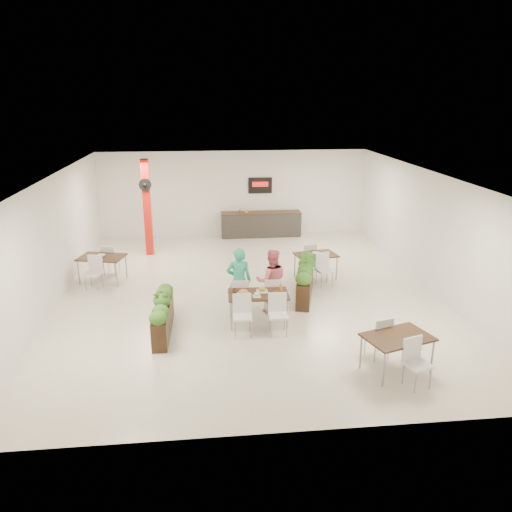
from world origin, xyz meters
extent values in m
plane|color=beige|center=(0.00, 0.00, 0.00)|extent=(12.00, 12.00, 0.00)
cube|color=white|center=(0.00, 6.00, 1.60)|extent=(10.00, 0.10, 3.20)
cube|color=white|center=(0.00, -6.00, 1.60)|extent=(10.00, 0.10, 3.20)
cube|color=white|center=(-5.00, 0.00, 1.60)|extent=(0.10, 12.00, 3.20)
cube|color=white|center=(5.00, 0.00, 1.60)|extent=(0.10, 12.00, 3.20)
cube|color=white|center=(0.00, 0.00, 3.20)|extent=(10.00, 12.00, 0.04)
cube|color=red|center=(-3.00, 3.80, 1.60)|extent=(0.25, 0.25, 3.20)
cylinder|color=black|center=(-3.00, 3.62, 2.40)|extent=(0.40, 0.06, 0.40)
sphere|color=black|center=(-3.00, 3.58, 2.40)|extent=(0.12, 0.12, 0.12)
cube|color=#2A2825|center=(1.00, 5.65, 0.45)|extent=(3.00, 0.60, 0.90)
cube|color=black|center=(1.00, 5.65, 0.92)|extent=(3.00, 0.62, 0.04)
cube|color=black|center=(1.00, 5.96, 1.90)|extent=(0.90, 0.04, 0.60)
cube|color=red|center=(1.00, 5.93, 1.95)|extent=(0.60, 0.02, 0.18)
imported|color=#953518|center=(0.20, 5.65, 1.04)|extent=(0.09, 0.09, 0.19)
imported|color=#B68E2D|center=(0.45, 5.65, 1.02)|extent=(0.13, 0.13, 0.17)
cube|color=black|center=(0.05, -1.94, 0.73)|extent=(1.42, 0.84, 0.04)
cylinder|color=gray|center=(-0.60, -2.27, 0.35)|extent=(0.04, 0.04, 0.71)
cylinder|color=gray|center=(0.68, -2.30, 0.35)|extent=(0.04, 0.04, 0.71)
cylinder|color=gray|center=(-0.58, -1.59, 0.35)|extent=(0.04, 0.04, 0.71)
cylinder|color=gray|center=(0.70, -1.62, 0.35)|extent=(0.04, 0.04, 0.71)
cube|color=white|center=(-0.33, -1.33, 0.45)|extent=(0.43, 0.43, 0.05)
cube|color=white|center=(-0.34, -1.52, 0.70)|extent=(0.42, 0.05, 0.45)
cylinder|color=gray|center=(-0.16, -1.17, 0.21)|extent=(0.02, 0.02, 0.43)
cylinder|color=gray|center=(-0.50, -1.16, 0.21)|extent=(0.02, 0.02, 0.43)
cylinder|color=gray|center=(-0.17, -1.51, 0.21)|extent=(0.02, 0.02, 0.43)
cylinder|color=gray|center=(-0.51, -1.50, 0.21)|extent=(0.02, 0.02, 0.43)
cube|color=white|center=(0.47, -1.36, 0.45)|extent=(0.43, 0.43, 0.05)
cube|color=white|center=(0.46, -1.55, 0.70)|extent=(0.42, 0.05, 0.45)
cylinder|color=gray|center=(0.64, -1.19, 0.21)|extent=(0.02, 0.02, 0.43)
cylinder|color=gray|center=(0.30, -1.18, 0.21)|extent=(0.02, 0.02, 0.43)
cylinder|color=gray|center=(0.63, -1.53, 0.21)|extent=(0.02, 0.02, 0.43)
cylinder|color=gray|center=(0.29, -1.52, 0.21)|extent=(0.02, 0.02, 0.43)
cube|color=white|center=(-0.37, -2.53, 0.45)|extent=(0.43, 0.43, 0.05)
cube|color=white|center=(-0.36, -2.34, 0.70)|extent=(0.42, 0.05, 0.45)
cylinder|color=gray|center=(-0.54, -2.70, 0.21)|extent=(0.02, 0.02, 0.43)
cylinder|color=gray|center=(-0.20, -2.71, 0.21)|extent=(0.02, 0.02, 0.43)
cylinder|color=gray|center=(-0.53, -2.36, 0.21)|extent=(0.02, 0.02, 0.43)
cylinder|color=gray|center=(-0.19, -2.37, 0.21)|extent=(0.02, 0.02, 0.43)
cube|color=white|center=(0.43, -2.56, 0.45)|extent=(0.43, 0.43, 0.05)
cube|color=white|center=(0.44, -2.37, 0.70)|extent=(0.42, 0.05, 0.45)
cylinder|color=gray|center=(0.26, -2.72, 0.21)|extent=(0.02, 0.02, 0.43)
cylinder|color=gray|center=(0.60, -2.73, 0.21)|extent=(0.02, 0.02, 0.43)
cylinder|color=gray|center=(0.27, -2.38, 0.21)|extent=(0.02, 0.02, 0.43)
cylinder|color=gray|center=(0.61, -2.39, 0.21)|extent=(0.02, 0.02, 0.43)
cube|color=white|center=(-0.30, -2.03, 0.76)|extent=(0.31, 0.31, 0.01)
ellipsoid|color=#AA5F2A|center=(-0.30, -2.03, 0.83)|extent=(0.22, 0.22, 0.13)
cube|color=white|center=(0.15, -1.83, 0.76)|extent=(0.27, 0.27, 0.01)
ellipsoid|color=gold|center=(0.15, -1.83, 0.82)|extent=(0.18, 0.18, 0.11)
cube|color=white|center=(0.45, -2.08, 0.76)|extent=(0.27, 0.27, 0.01)
ellipsoid|color=#461A0E|center=(0.45, -2.08, 0.81)|extent=(0.16, 0.16, 0.10)
cube|color=white|center=(-0.01, -2.12, 0.76)|extent=(0.19, 0.19, 0.01)
ellipsoid|color=white|center=(-0.01, -2.12, 0.80)|extent=(0.12, 0.12, 0.07)
cylinder|color=orange|center=(0.60, -1.81, 0.82)|extent=(0.07, 0.07, 0.15)
imported|color=brown|center=(-0.50, -1.83, 0.80)|extent=(0.12, 0.12, 0.10)
imported|color=#27A981|center=(-0.35, -1.29, 0.84)|extent=(0.62, 0.42, 1.68)
imported|color=#F66D7F|center=(0.45, -1.29, 0.80)|extent=(0.80, 0.63, 1.61)
cube|color=black|center=(-2.14, -2.22, 0.33)|extent=(0.37, 1.96, 0.65)
ellipsoid|color=#205117|center=(-2.16, -3.04, 0.77)|extent=(0.40, 0.40, 0.32)
ellipsoid|color=#205117|center=(-2.15, -2.63, 0.77)|extent=(0.40, 0.40, 0.32)
ellipsoid|color=#205117|center=(-2.14, -2.22, 0.77)|extent=(0.40, 0.40, 0.32)
ellipsoid|color=#205117|center=(-2.13, -1.80, 0.77)|extent=(0.40, 0.40, 0.32)
ellipsoid|color=#205117|center=(-2.12, -1.39, 0.77)|extent=(0.40, 0.40, 0.32)
imported|color=#205117|center=(-2.14, -2.22, 0.86)|extent=(0.38, 0.33, 0.42)
cube|color=black|center=(1.47, -0.45, 0.34)|extent=(0.87, 2.09, 0.69)
ellipsoid|color=#205117|center=(1.24, -1.31, 0.81)|extent=(0.40, 0.40, 0.32)
ellipsoid|color=#205117|center=(1.36, -0.88, 0.81)|extent=(0.40, 0.40, 0.32)
ellipsoid|color=#205117|center=(1.47, -0.45, 0.81)|extent=(0.40, 0.40, 0.32)
ellipsoid|color=#205117|center=(1.58, -0.03, 0.81)|extent=(0.40, 0.40, 0.32)
ellipsoid|color=#205117|center=(1.70, 0.40, 0.81)|extent=(0.40, 0.40, 0.32)
imported|color=#205117|center=(1.47, -0.45, 0.91)|extent=(0.25, 0.25, 0.45)
cube|color=black|center=(-4.10, 1.31, 0.73)|extent=(1.41, 1.11, 0.04)
cylinder|color=gray|center=(-4.73, 1.10, 0.35)|extent=(0.04, 0.04, 0.71)
cylinder|color=gray|center=(-3.64, 0.83, 0.35)|extent=(0.04, 0.04, 0.71)
cylinder|color=gray|center=(-4.56, 1.79, 0.35)|extent=(0.04, 0.04, 0.71)
cylinder|color=gray|center=(-3.47, 1.53, 0.35)|extent=(0.04, 0.04, 0.71)
cube|color=white|center=(-3.96, 1.90, 0.45)|extent=(0.51, 0.51, 0.05)
cube|color=white|center=(-4.00, 1.71, 0.70)|extent=(0.42, 0.14, 0.45)
cylinder|color=gray|center=(-3.75, 2.02, 0.21)|extent=(0.02, 0.02, 0.43)
cylinder|color=gray|center=(-4.08, 2.10, 0.21)|extent=(0.02, 0.02, 0.43)
cylinder|color=gray|center=(-3.83, 1.69, 0.21)|extent=(0.02, 0.02, 0.43)
cylinder|color=gray|center=(-4.16, 1.77, 0.21)|extent=(0.02, 0.02, 0.43)
cube|color=white|center=(-4.24, 0.73, 0.45)|extent=(0.51, 0.51, 0.05)
cube|color=white|center=(-4.20, 0.92, 0.70)|extent=(0.42, 0.14, 0.45)
cylinder|color=gray|center=(-4.45, 0.61, 0.21)|extent=(0.02, 0.02, 0.43)
cylinder|color=gray|center=(-4.12, 0.53, 0.21)|extent=(0.02, 0.02, 0.43)
cylinder|color=gray|center=(-4.37, 0.94, 0.21)|extent=(0.02, 0.02, 0.43)
cylinder|color=gray|center=(-4.04, 0.86, 0.21)|extent=(0.02, 0.02, 0.43)
imported|color=white|center=(-4.10, 1.31, 0.78)|extent=(0.22, 0.22, 0.05)
cube|color=black|center=(2.05, 0.87, 0.73)|extent=(1.30, 1.00, 0.04)
cylinder|color=gray|center=(1.61, 0.45, 0.35)|extent=(0.04, 0.04, 0.71)
cylinder|color=gray|center=(2.63, 0.67, 0.35)|extent=(0.04, 0.04, 0.71)
cylinder|color=gray|center=(1.47, 1.08, 0.35)|extent=(0.04, 0.04, 0.71)
cylinder|color=gray|center=(2.49, 1.30, 0.35)|extent=(0.04, 0.04, 0.71)
cube|color=white|center=(1.92, 1.46, 0.45)|extent=(0.50, 0.50, 0.05)
cube|color=white|center=(1.96, 1.28, 0.70)|extent=(0.42, 0.13, 0.45)
cylinder|color=gray|center=(2.05, 1.66, 0.21)|extent=(0.02, 0.02, 0.43)
cylinder|color=gray|center=(1.72, 1.59, 0.21)|extent=(0.02, 0.02, 0.43)
cylinder|color=gray|center=(2.13, 1.33, 0.21)|extent=(0.02, 0.02, 0.43)
cylinder|color=gray|center=(1.79, 1.26, 0.21)|extent=(0.02, 0.02, 0.43)
cube|color=white|center=(2.18, 0.29, 0.45)|extent=(0.50, 0.50, 0.05)
cube|color=white|center=(2.14, 0.47, 0.70)|extent=(0.42, 0.13, 0.45)
cylinder|color=gray|center=(2.05, 0.09, 0.21)|extent=(0.02, 0.02, 0.43)
cylinder|color=gray|center=(2.38, 0.16, 0.21)|extent=(0.02, 0.02, 0.43)
cylinder|color=gray|center=(1.97, 0.42, 0.21)|extent=(0.02, 0.02, 0.43)
cylinder|color=gray|center=(2.31, 0.49, 0.21)|extent=(0.02, 0.02, 0.43)
imported|color=white|center=(2.05, 0.87, 0.78)|extent=(0.22, 0.22, 0.05)
cube|color=black|center=(2.47, -4.37, 0.73)|extent=(1.45, 1.18, 0.04)
cylinder|color=gray|center=(2.04, -4.88, 0.35)|extent=(0.04, 0.04, 0.71)
cylinder|color=gray|center=(3.12, -4.54, 0.35)|extent=(0.04, 0.04, 0.71)
cylinder|color=gray|center=(1.82, -4.20, 0.35)|extent=(0.04, 0.04, 0.71)
cylinder|color=gray|center=(2.91, -3.85, 0.35)|extent=(0.04, 0.04, 0.71)
cube|color=white|center=(2.29, -3.80, 0.45)|extent=(0.53, 0.53, 0.05)
cube|color=white|center=(2.35, -3.98, 0.70)|extent=(0.41, 0.16, 0.45)
cylinder|color=gray|center=(2.40, -3.58, 0.21)|extent=(0.02, 0.02, 0.43)
cylinder|color=gray|center=(2.08, -3.69, 0.21)|extent=(0.02, 0.02, 0.43)
cylinder|color=gray|center=(2.50, -3.91, 0.21)|extent=(0.02, 0.02, 0.43)
cylinder|color=gray|center=(2.18, -4.01, 0.21)|extent=(0.02, 0.02, 0.43)
cube|color=white|center=(2.65, -4.94, 0.45)|extent=(0.53, 0.53, 0.05)
cube|color=white|center=(2.59, -4.76, 0.70)|extent=(0.41, 0.16, 0.45)
cylinder|color=gray|center=(2.54, -5.15, 0.21)|extent=(0.02, 0.02, 0.43)
cylinder|color=gray|center=(2.87, -5.05, 0.21)|extent=(0.02, 0.02, 0.43)
cylinder|color=gray|center=(2.44, -4.83, 0.21)|extent=(0.02, 0.02, 0.43)
cylinder|color=gray|center=(2.76, -4.73, 0.21)|extent=(0.02, 0.02, 0.43)
camera|label=1|loc=(-1.15, -12.63, 5.14)|focal=35.00mm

